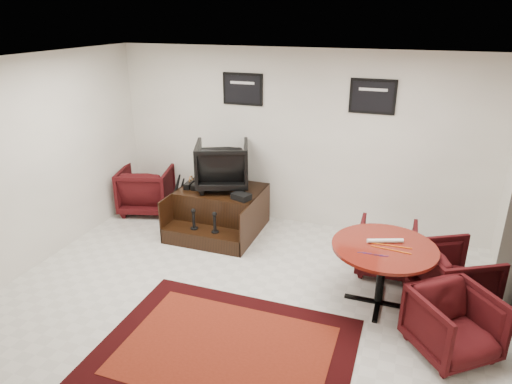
# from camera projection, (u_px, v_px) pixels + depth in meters

# --- Properties ---
(ground) EXTENTS (6.00, 6.00, 0.00)m
(ground) POSITION_uv_depth(u_px,v_px,m) (240.00, 304.00, 5.50)
(ground) COLOR beige
(ground) RESTS_ON ground
(room_shell) EXTENTS (6.02, 5.02, 2.81)m
(room_shell) POSITION_uv_depth(u_px,v_px,m) (278.00, 164.00, 4.82)
(room_shell) COLOR white
(room_shell) RESTS_ON ground
(area_rug) EXTENTS (2.60, 1.95, 0.01)m
(area_rug) POSITION_uv_depth(u_px,v_px,m) (225.00, 350.00, 4.74)
(area_rug) COLOR black
(area_rug) RESTS_ON ground
(shine_podium) EXTENTS (1.30, 1.34, 0.67)m
(shine_podium) POSITION_uv_depth(u_px,v_px,m) (220.00, 211.00, 7.29)
(shine_podium) COLOR black
(shine_podium) RESTS_ON ground
(shine_chair) EXTENTS (1.02, 0.99, 0.82)m
(shine_chair) POSITION_uv_depth(u_px,v_px,m) (222.00, 163.00, 7.13)
(shine_chair) COLOR black
(shine_chair) RESTS_ON shine_podium
(shoes_pair) EXTENTS (0.23, 0.27, 0.09)m
(shoes_pair) POSITION_uv_depth(u_px,v_px,m) (193.00, 185.00, 7.24)
(shoes_pair) COLOR black
(shoes_pair) RESTS_ON shine_podium
(polish_kit) EXTENTS (0.32, 0.27, 0.09)m
(polish_kit) POSITION_uv_depth(u_px,v_px,m) (241.00, 196.00, 6.79)
(polish_kit) COLOR black
(polish_kit) RESTS_ON shine_podium
(umbrella_black) EXTENTS (0.35, 0.13, 0.93)m
(umbrella_black) POSITION_uv_depth(u_px,v_px,m) (174.00, 199.00, 7.38)
(umbrella_black) COLOR black
(umbrella_black) RESTS_ON ground
(umbrella_hooked) EXTENTS (0.31, 0.11, 0.82)m
(umbrella_hooked) POSITION_uv_depth(u_px,v_px,m) (178.00, 199.00, 7.49)
(umbrella_hooked) COLOR black
(umbrella_hooked) RESTS_ON ground
(armchair_side) EXTENTS (1.04, 1.00, 0.88)m
(armchair_side) POSITION_uv_depth(u_px,v_px,m) (147.00, 187.00, 7.93)
(armchair_side) COLOR black
(armchair_side) RESTS_ON ground
(meeting_table) EXTENTS (1.20, 1.20, 0.78)m
(meeting_table) POSITION_uv_depth(u_px,v_px,m) (384.00, 253.00, 5.26)
(meeting_table) COLOR #4F110B
(meeting_table) RESTS_ON ground
(table_chair_back) EXTENTS (0.75, 0.70, 0.75)m
(table_chair_back) POSITION_uv_depth(u_px,v_px,m) (386.00, 245.00, 6.08)
(table_chair_back) COLOR black
(table_chair_back) RESTS_ON ground
(table_chair_window) EXTENTS (1.02, 1.04, 0.81)m
(table_chair_window) POSITION_uv_depth(u_px,v_px,m) (454.00, 273.00, 5.39)
(table_chair_window) COLOR black
(table_chair_window) RESTS_ON ground
(table_chair_corner) EXTENTS (1.02, 1.01, 0.77)m
(table_chair_corner) POSITION_uv_depth(u_px,v_px,m) (454.00, 321.00, 4.59)
(table_chair_corner) COLOR black
(table_chair_corner) RESTS_ON ground
(paper_roll) EXTENTS (0.41, 0.20, 0.05)m
(paper_roll) POSITION_uv_depth(u_px,v_px,m) (385.00, 241.00, 5.29)
(paper_roll) COLOR silver
(paper_roll) RESTS_ON meeting_table
(table_clutter) EXTENTS (0.57, 0.30, 0.01)m
(table_clutter) POSITION_uv_depth(u_px,v_px,m) (388.00, 249.00, 5.14)
(table_clutter) COLOR #D6540B
(table_clutter) RESTS_ON meeting_table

